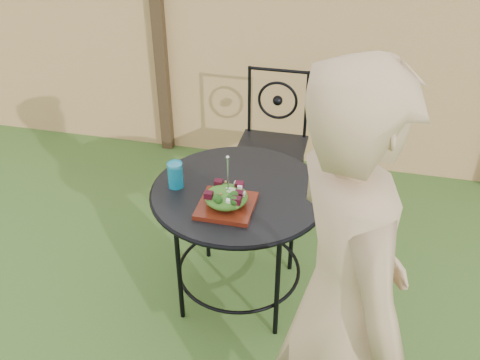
{
  "coord_description": "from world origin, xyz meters",
  "views": [
    {
      "loc": [
        0.21,
        -1.62,
        2.27
      ],
      "look_at": [
        -0.32,
        0.65,
        0.75
      ],
      "focal_mm": 40.0,
      "sensor_mm": 36.0,
      "label": 1
    }
  ],
  "objects": [
    {
      "name": "salad_plate",
      "position": [
        -0.34,
        0.44,
        0.74
      ],
      "size": [
        0.27,
        0.27,
        0.02
      ],
      "primitive_type": "cube",
      "color": "#4F150B",
      "rests_on": "patio_table"
    },
    {
      "name": "fork",
      "position": [
        -0.33,
        0.44,
        0.92
      ],
      "size": [
        0.01,
        0.01,
        0.18
      ],
      "primitive_type": "cylinder",
      "color": "silver",
      "rests_on": "salad"
    },
    {
      "name": "fence",
      "position": [
        -0.0,
        2.19,
        0.95
      ],
      "size": [
        8.0,
        0.12,
        1.9
      ],
      "color": "tan",
      "rests_on": "ground"
    },
    {
      "name": "salad",
      "position": [
        -0.34,
        0.44,
        0.79
      ],
      "size": [
        0.21,
        0.21,
        0.08
      ],
      "primitive_type": "ellipsoid",
      "color": "#235614",
      "rests_on": "salad_plate"
    },
    {
      "name": "drinking_glass",
      "position": [
        -0.64,
        0.56,
        0.79
      ],
      "size": [
        0.08,
        0.08,
        0.14
      ],
      "primitive_type": "cylinder",
      "color": "#0E81A5",
      "rests_on": "patio_table"
    },
    {
      "name": "diner",
      "position": [
        0.26,
        -0.26,
        0.91
      ],
      "size": [
        0.69,
        0.79,
        1.81
      ],
      "primitive_type": "imported",
      "rotation": [
        0.0,
        0.0,
        2.04
      ],
      "color": "tan",
      "rests_on": "ground"
    },
    {
      "name": "patio_table",
      "position": [
        -0.31,
        0.6,
        0.59
      ],
      "size": [
        0.92,
        0.92,
        0.72
      ],
      "color": "black",
      "rests_on": "ground"
    },
    {
      "name": "patio_chair",
      "position": [
        -0.31,
        1.58,
        0.5
      ],
      "size": [
        0.46,
        0.46,
        0.95
      ],
      "color": "black",
      "rests_on": "ground"
    }
  ]
}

